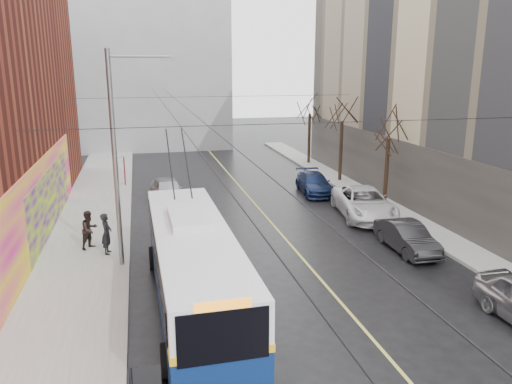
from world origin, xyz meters
The scene contains 17 objects.
sidewalk_left centered at (-8.00, 12.00, 0.07)m, with size 4.00×60.00×0.15m, color gray.
sidewalk_right centered at (9.00, 12.00, 0.07)m, with size 2.00×60.00×0.15m, color gray.
lane_line centered at (1.50, 14.00, 0.00)m, with size 0.12×50.00×0.01m, color #BFB74C.
building_far centered at (-6.00, 44.99, 9.02)m, with size 20.50×12.10×18.00m.
streetlight_pole centered at (-6.14, 10.00, 4.85)m, with size 2.65×0.60×9.00m.
catenary_wires centered at (-2.54, 14.77, 6.25)m, with size 18.00×60.00×0.22m.
tree_near centered at (9.00, 16.00, 4.98)m, with size 3.20×3.20×6.40m.
tree_mid centered at (9.00, 23.00, 5.25)m, with size 3.20×3.20×6.68m.
tree_far centered at (9.00, 30.00, 5.14)m, with size 3.20×3.20×6.57m.
pigeons_flying centered at (-1.47, 10.15, 7.08)m, with size 3.38×3.91×2.23m.
trolleybus centered at (-3.70, 5.68, 1.57)m, with size 2.93×12.01×5.66m.
parked_car_b centered at (6.49, 8.99, 0.67)m, with size 1.42×4.08×1.34m, color #29292C.
parked_car_c centered at (6.91, 14.46, 0.82)m, with size 2.71×5.87×1.63m, color white.
parked_car_d centered at (6.01, 20.22, 0.68)m, with size 1.89×4.65×1.35m, color #15244C.
following_car centered at (-3.74, 20.24, 0.77)m, with size 1.81×4.50×1.53m, color #9B9C9F.
pedestrian_a centered at (-6.95, 11.43, 1.09)m, with size 0.68×0.45×1.88m, color black.
pedestrian_b centered at (-7.75, 12.31, 1.05)m, with size 0.87×0.68×1.79m, color black.
Camera 1 is at (-5.30, -10.61, 8.35)m, focal length 35.00 mm.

